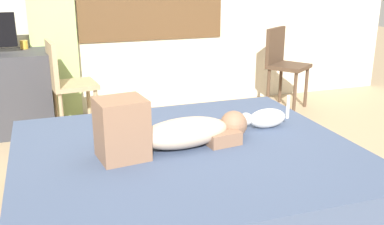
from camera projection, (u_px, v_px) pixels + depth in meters
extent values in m
plane|color=tan|center=(202.00, 214.00, 2.71)|extent=(16.00, 16.00, 0.00)
cube|color=#997A56|center=(187.00, 203.00, 2.70)|extent=(2.03, 1.77, 0.14)
cube|color=#425170|center=(187.00, 171.00, 2.64)|extent=(1.97, 1.72, 0.29)
ellipsoid|color=#CCB299|center=(184.00, 133.00, 2.60)|extent=(0.59, 0.33, 0.17)
sphere|color=#8C664C|center=(234.00, 124.00, 2.74)|extent=(0.17, 0.17, 0.17)
cube|color=#8C664C|center=(122.00, 129.00, 2.41)|extent=(0.29, 0.27, 0.34)
cube|color=#8C664C|center=(217.00, 134.00, 2.70)|extent=(0.24, 0.30, 0.08)
ellipsoid|color=silver|center=(267.00, 118.00, 2.92)|extent=(0.26, 0.11, 0.13)
sphere|color=silver|center=(246.00, 119.00, 2.87)|extent=(0.08, 0.08, 0.08)
cylinder|color=silver|center=(288.00, 107.00, 2.94)|extent=(0.02, 0.02, 0.16)
cube|color=#38383D|center=(0.00, 94.00, 3.99)|extent=(0.90, 0.56, 0.74)
cylinder|color=gold|center=(24.00, 45.00, 4.08)|extent=(0.07, 0.07, 0.08)
cylinder|color=tan|center=(89.00, 104.00, 4.19)|extent=(0.04, 0.04, 0.44)
cylinder|color=tan|center=(97.00, 113.00, 3.93)|extent=(0.04, 0.04, 0.44)
cylinder|color=tan|center=(56.00, 108.00, 4.07)|extent=(0.04, 0.04, 0.44)
cylinder|color=tan|center=(62.00, 118.00, 3.80)|extent=(0.04, 0.04, 0.44)
cube|color=tan|center=(74.00, 85.00, 3.92)|extent=(0.42, 0.42, 0.04)
cube|color=tan|center=(52.00, 64.00, 3.79)|extent=(0.08, 0.38, 0.38)
cylinder|color=#4C3828|center=(306.00, 87.00, 4.81)|extent=(0.04, 0.04, 0.44)
cylinder|color=#4C3828|center=(295.00, 93.00, 4.58)|extent=(0.04, 0.04, 0.44)
cylinder|color=#4C3828|center=(280.00, 83.00, 4.98)|extent=(0.04, 0.04, 0.44)
cylinder|color=#4C3828|center=(268.00, 89.00, 4.75)|extent=(0.04, 0.04, 0.44)
cube|color=#4C3828|center=(289.00, 66.00, 4.70)|extent=(0.53, 0.53, 0.04)
cube|color=#4C3828|center=(275.00, 45.00, 4.74)|extent=(0.33, 0.25, 0.38)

